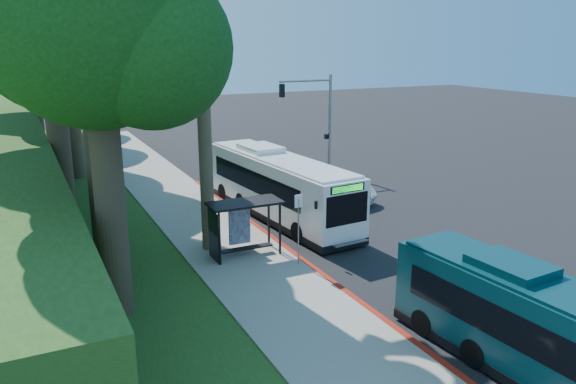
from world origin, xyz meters
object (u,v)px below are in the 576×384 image
teal_bus (557,337)px  pickup (332,187)px  bus_shelter (238,218)px  white_bus (278,185)px

teal_bus → pickup: (4.18, 19.09, -0.75)m
teal_bus → pickup: 19.56m
bus_shelter → teal_bus: bearing=-72.0°
white_bus → teal_bus: size_ratio=1.14×
pickup → white_bus: bearing=-176.9°
bus_shelter → pickup: bus_shelter is taller
bus_shelter → pickup: 10.46m
white_bus → pickup: (4.33, 1.61, -0.97)m
bus_shelter → white_bus: size_ratio=0.26×
bus_shelter → pickup: bearing=36.4°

